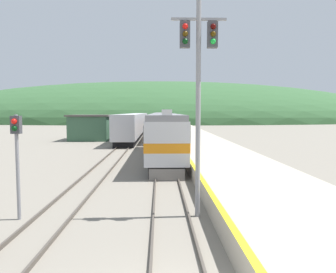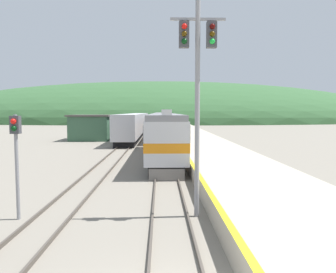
{
  "view_description": "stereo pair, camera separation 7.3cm",
  "coord_description": "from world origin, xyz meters",
  "px_view_note": "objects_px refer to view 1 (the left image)",
  "views": [
    {
      "loc": [
        -0.48,
        -6.53,
        4.33
      ],
      "look_at": [
        0.2,
        18.51,
        2.42
      ],
      "focal_mm": 35.0,
      "sensor_mm": 36.0,
      "label": 1
    },
    {
      "loc": [
        -0.4,
        -6.53,
        4.33
      ],
      "look_at": [
        0.2,
        18.51,
        2.42
      ],
      "focal_mm": 35.0,
      "sensor_mm": 36.0,
      "label": 2
    }
  ],
  "objects_px": {
    "carriage_second": "(162,125)",
    "carriage_third": "(161,121)",
    "siding_train": "(135,125)",
    "signal_post_siding": "(17,145)",
    "express_train_lead_car": "(164,134)",
    "signal_mast_main": "(198,74)"
  },
  "relations": [
    {
      "from": "carriage_third",
      "to": "siding_train",
      "type": "relative_size",
      "value": 0.51
    },
    {
      "from": "signal_post_siding",
      "to": "siding_train",
      "type": "bearing_deg",
      "value": 88.25
    },
    {
      "from": "express_train_lead_car",
      "to": "carriage_third",
      "type": "height_order",
      "value": "express_train_lead_car"
    },
    {
      "from": "express_train_lead_car",
      "to": "signal_mast_main",
      "type": "bearing_deg",
      "value": -86.2
    },
    {
      "from": "siding_train",
      "to": "signal_mast_main",
      "type": "distance_m",
      "value": 44.71
    },
    {
      "from": "express_train_lead_car",
      "to": "siding_train",
      "type": "height_order",
      "value": "express_train_lead_car"
    },
    {
      "from": "siding_train",
      "to": "signal_post_siding",
      "type": "bearing_deg",
      "value": -91.75
    },
    {
      "from": "express_train_lead_car",
      "to": "signal_post_siding",
      "type": "relative_size",
      "value": 4.7
    },
    {
      "from": "express_train_lead_car",
      "to": "carriage_third",
      "type": "relative_size",
      "value": 0.98
    },
    {
      "from": "express_train_lead_car",
      "to": "siding_train",
      "type": "xyz_separation_m",
      "value": [
        -4.76,
        27.61,
        -0.2
      ]
    },
    {
      "from": "siding_train",
      "to": "express_train_lead_car",
      "type": "bearing_deg",
      "value": -80.23
    },
    {
      "from": "express_train_lead_car",
      "to": "siding_train",
      "type": "relative_size",
      "value": 0.5
    },
    {
      "from": "express_train_lead_car",
      "to": "signal_mast_main",
      "type": "height_order",
      "value": "signal_mast_main"
    },
    {
      "from": "signal_mast_main",
      "to": "express_train_lead_car",
      "type": "bearing_deg",
      "value": 93.8
    },
    {
      "from": "express_train_lead_car",
      "to": "carriage_second",
      "type": "height_order",
      "value": "express_train_lead_car"
    },
    {
      "from": "carriage_second",
      "to": "carriage_third",
      "type": "relative_size",
      "value": 1.0
    },
    {
      "from": "carriage_second",
      "to": "carriage_third",
      "type": "height_order",
      "value": "same"
    },
    {
      "from": "carriage_third",
      "to": "signal_post_siding",
      "type": "distance_m",
      "value": 59.46
    },
    {
      "from": "signal_post_siding",
      "to": "carriage_second",
      "type": "bearing_deg",
      "value": 80.85
    },
    {
      "from": "siding_train",
      "to": "signal_post_siding",
      "type": "relative_size",
      "value": 9.35
    },
    {
      "from": "carriage_third",
      "to": "carriage_second",
      "type": "bearing_deg",
      "value": -90.0
    },
    {
      "from": "carriage_second",
      "to": "signal_post_siding",
      "type": "bearing_deg",
      "value": -99.15
    }
  ]
}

